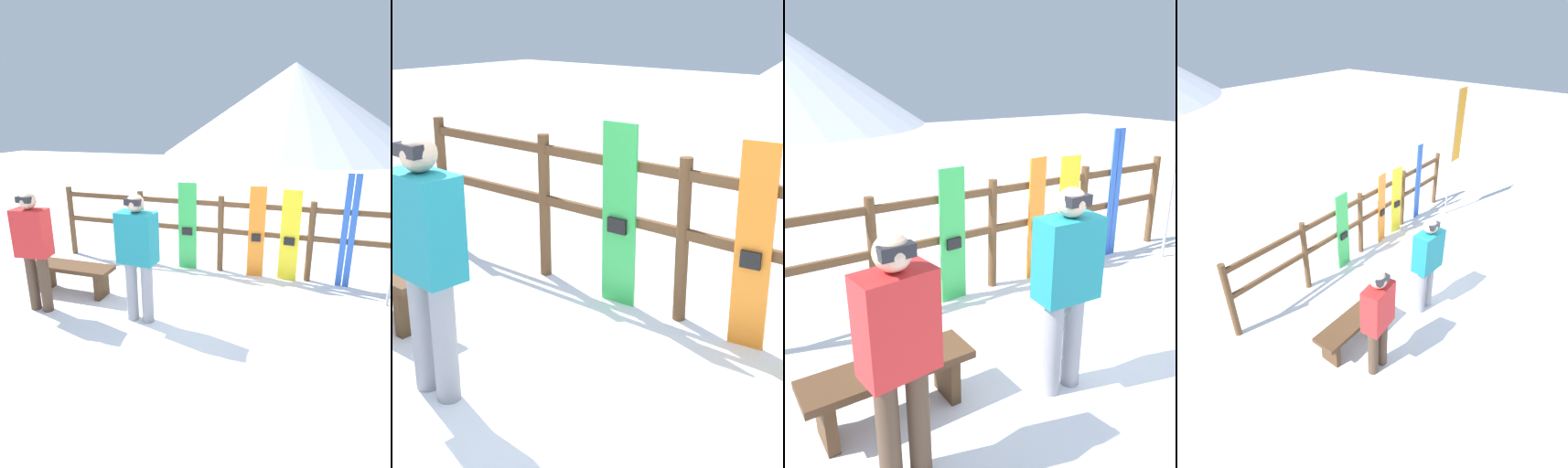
% 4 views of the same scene
% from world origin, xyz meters
% --- Properties ---
extents(ground_plane, '(40.00, 40.00, 0.00)m').
position_xyz_m(ground_plane, '(0.00, 0.00, 0.00)').
color(ground_plane, white).
extents(mountain_backdrop, '(18.00, 18.00, 6.00)m').
position_xyz_m(mountain_backdrop, '(0.00, 23.68, 3.00)').
color(mountain_backdrop, silver).
rests_on(mountain_backdrop, ground).
extents(fence, '(5.74, 0.10, 1.27)m').
position_xyz_m(fence, '(0.00, 1.68, 0.76)').
color(fence, brown).
rests_on(fence, ground).
extents(bench, '(1.22, 0.36, 0.44)m').
position_xyz_m(bench, '(-1.85, 0.25, 0.32)').
color(bench, '#4C331E').
rests_on(bench, ground).
extents(person_red, '(0.45, 0.28, 1.60)m').
position_xyz_m(person_red, '(-1.98, -0.30, 0.92)').
color(person_red, '#4C3828').
rests_on(person_red, ground).
extents(person_teal, '(0.48, 0.29, 1.63)m').
position_xyz_m(person_teal, '(-0.60, -0.15, 0.93)').
color(person_teal, gray).
rests_on(person_teal, ground).
extents(snowboard_green, '(0.31, 0.07, 1.47)m').
position_xyz_m(snowboard_green, '(-0.55, 1.62, 0.73)').
color(snowboard_green, green).
rests_on(snowboard_green, ground).
extents(snowboard_orange, '(0.26, 0.08, 1.47)m').
position_xyz_m(snowboard_orange, '(0.59, 1.62, 0.73)').
color(snowboard_orange, orange).
rests_on(snowboard_orange, ground).
extents(snowboard_yellow, '(0.29, 0.07, 1.44)m').
position_xyz_m(snowboard_yellow, '(1.10, 1.62, 0.72)').
color(snowboard_yellow, yellow).
rests_on(snowboard_yellow, ground).
extents(ski_pair_blue, '(0.20, 0.02, 1.72)m').
position_xyz_m(ski_pair_blue, '(1.92, 1.63, 0.86)').
color(ski_pair_blue, blue).
rests_on(ski_pair_blue, ground).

